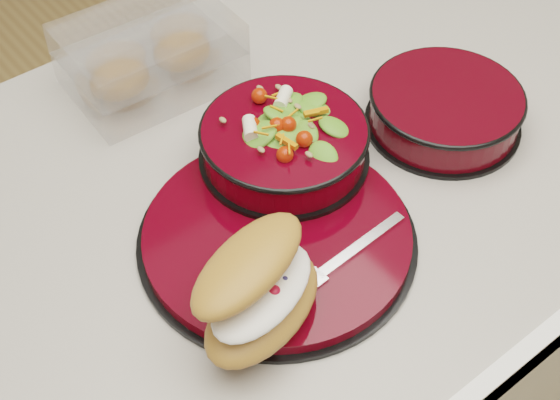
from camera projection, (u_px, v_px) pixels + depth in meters
island_counter at (276, 359)px, 1.29m from camera, size 1.24×0.74×0.90m
dinner_plate at (278, 236)px, 0.88m from camera, size 0.32×0.32×0.02m
salad_bowl at (284, 138)px, 0.93m from camera, size 0.21×0.21×0.09m
croissant at (258, 290)px, 0.76m from camera, size 0.18×0.14×0.10m
fork at (346, 256)px, 0.85m from camera, size 0.16×0.03×0.00m
pastry_box at (150, 56)px, 1.05m from camera, size 0.23×0.17×0.09m
extra_bowl at (445, 108)px, 1.00m from camera, size 0.20×0.20×0.05m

